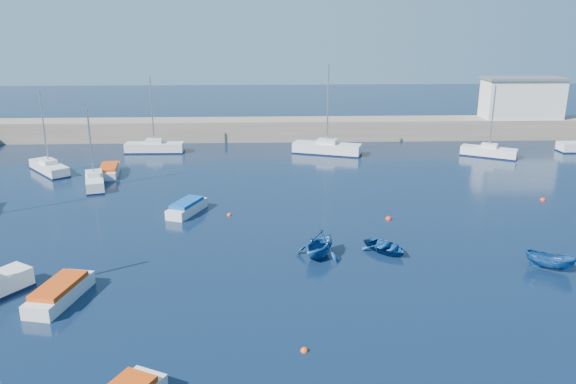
{
  "coord_description": "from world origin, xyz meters",
  "views": [
    {
      "loc": [
        -3.53,
        -26.85,
        15.14
      ],
      "look_at": [
        -1.89,
        16.98,
        1.6
      ],
      "focal_mm": 35.0,
      "sensor_mm": 36.0,
      "label": 1
    }
  ],
  "objects_px": {
    "sailboat_4": "(49,167)",
    "sailboat_7": "(489,152)",
    "motorboat_1": "(187,207)",
    "motorboat_2": "(109,170)",
    "harbor_office": "(522,99)",
    "dinghy_center": "(386,247)",
    "motorboat_0": "(60,292)",
    "sailboat_6": "(327,148)",
    "sailboat_3": "(95,181)",
    "dinghy_right": "(551,262)",
    "sailboat_5": "(155,147)",
    "dinghy_left": "(319,244)"
  },
  "relations": [
    {
      "from": "sailboat_3",
      "to": "dinghy_right",
      "type": "bearing_deg",
      "value": -47.31
    },
    {
      "from": "sailboat_7",
      "to": "dinghy_center",
      "type": "xyz_separation_m",
      "value": [
        -17.43,
        -26.95,
        -0.26
      ]
    },
    {
      "from": "sailboat_6",
      "to": "motorboat_0",
      "type": "xyz_separation_m",
      "value": [
        -18.69,
        -35.32,
        -0.18
      ]
    },
    {
      "from": "sailboat_3",
      "to": "sailboat_7",
      "type": "relative_size",
      "value": 0.92
    },
    {
      "from": "sailboat_3",
      "to": "motorboat_2",
      "type": "bearing_deg",
      "value": 69.55
    },
    {
      "from": "sailboat_3",
      "to": "dinghy_left",
      "type": "bearing_deg",
      "value": -58.28
    },
    {
      "from": "sailboat_7",
      "to": "motorboat_2",
      "type": "relative_size",
      "value": 1.6
    },
    {
      "from": "sailboat_3",
      "to": "dinghy_right",
      "type": "xyz_separation_m",
      "value": [
        34.03,
        -19.61,
        -0.02
      ]
    },
    {
      "from": "sailboat_7",
      "to": "motorboat_1",
      "type": "relative_size",
      "value": 1.79
    },
    {
      "from": "sailboat_3",
      "to": "motorboat_1",
      "type": "xyz_separation_m",
      "value": [
        9.7,
        -7.84,
        -0.1
      ]
    },
    {
      "from": "harbor_office",
      "to": "dinghy_center",
      "type": "height_order",
      "value": "harbor_office"
    },
    {
      "from": "sailboat_3",
      "to": "motorboat_1",
      "type": "bearing_deg",
      "value": -56.31
    },
    {
      "from": "sailboat_3",
      "to": "sailboat_4",
      "type": "height_order",
      "value": "sailboat_4"
    },
    {
      "from": "sailboat_5",
      "to": "motorboat_0",
      "type": "xyz_separation_m",
      "value": [
        1.65,
        -36.74,
        -0.14
      ]
    },
    {
      "from": "dinghy_left",
      "to": "harbor_office",
      "type": "bearing_deg",
      "value": 82.9
    },
    {
      "from": "dinghy_center",
      "to": "motorboat_1",
      "type": "bearing_deg",
      "value": 112.76
    },
    {
      "from": "harbor_office",
      "to": "dinghy_left",
      "type": "distance_m",
      "value": 49.14
    },
    {
      "from": "harbor_office",
      "to": "sailboat_5",
      "type": "relative_size",
      "value": 1.12
    },
    {
      "from": "sailboat_6",
      "to": "motorboat_0",
      "type": "bearing_deg",
      "value": 171.55
    },
    {
      "from": "harbor_office",
      "to": "sailboat_6",
      "type": "relative_size",
      "value": 0.97
    },
    {
      "from": "harbor_office",
      "to": "dinghy_left",
      "type": "height_order",
      "value": "harbor_office"
    },
    {
      "from": "motorboat_1",
      "to": "sailboat_7",
      "type": "bearing_deg",
      "value": 52.0
    },
    {
      "from": "sailboat_3",
      "to": "sailboat_4",
      "type": "bearing_deg",
      "value": 121.75
    },
    {
      "from": "sailboat_7",
      "to": "motorboat_1",
      "type": "xyz_separation_m",
      "value": [
        -31.99,
        -18.42,
        -0.11
      ]
    },
    {
      "from": "sailboat_5",
      "to": "sailboat_6",
      "type": "relative_size",
      "value": 0.87
    },
    {
      "from": "sailboat_6",
      "to": "dinghy_right",
      "type": "xyz_separation_m",
      "value": [
        10.76,
        -32.39,
        -0.11
      ]
    },
    {
      "from": "sailboat_7",
      "to": "dinghy_right",
      "type": "bearing_deg",
      "value": -163.83
    },
    {
      "from": "motorboat_0",
      "to": "sailboat_7",
      "type": "bearing_deg",
      "value": 53.84
    },
    {
      "from": "sailboat_5",
      "to": "motorboat_0",
      "type": "relative_size",
      "value": 1.77
    },
    {
      "from": "sailboat_4",
      "to": "dinghy_center",
      "type": "distance_m",
      "value": 37.39
    },
    {
      "from": "motorboat_0",
      "to": "dinghy_center",
      "type": "height_order",
      "value": "motorboat_0"
    },
    {
      "from": "sailboat_6",
      "to": "dinghy_right",
      "type": "relative_size",
      "value": 3.47
    },
    {
      "from": "sailboat_5",
      "to": "dinghy_center",
      "type": "height_order",
      "value": "sailboat_5"
    },
    {
      "from": "motorboat_0",
      "to": "motorboat_2",
      "type": "height_order",
      "value": "motorboat_0"
    },
    {
      "from": "dinghy_center",
      "to": "motorboat_2",
      "type": "bearing_deg",
      "value": 102.43
    },
    {
      "from": "motorboat_1",
      "to": "dinghy_center",
      "type": "relative_size",
      "value": 1.36
    },
    {
      "from": "sailboat_4",
      "to": "sailboat_7",
      "type": "height_order",
      "value": "sailboat_4"
    },
    {
      "from": "sailboat_6",
      "to": "sailboat_7",
      "type": "relative_size",
      "value": 1.27
    },
    {
      "from": "sailboat_7",
      "to": "motorboat_0",
      "type": "height_order",
      "value": "sailboat_7"
    },
    {
      "from": "sailboat_4",
      "to": "motorboat_1",
      "type": "bearing_deg",
      "value": -79.64
    },
    {
      "from": "motorboat_1",
      "to": "motorboat_2",
      "type": "relative_size",
      "value": 0.89
    },
    {
      "from": "sailboat_3",
      "to": "motorboat_0",
      "type": "xyz_separation_m",
      "value": [
        4.59,
        -22.53,
        -0.09
      ]
    },
    {
      "from": "motorboat_0",
      "to": "dinghy_center",
      "type": "bearing_deg",
      "value": 29.5
    },
    {
      "from": "dinghy_right",
      "to": "sailboat_6",
      "type": "bearing_deg",
      "value": 49.76
    },
    {
      "from": "harbor_office",
      "to": "sailboat_6",
      "type": "height_order",
      "value": "sailboat_6"
    },
    {
      "from": "sailboat_4",
      "to": "harbor_office",
      "type": "bearing_deg",
      "value": -23.83
    },
    {
      "from": "sailboat_5",
      "to": "dinghy_left",
      "type": "distance_m",
      "value": 35.45
    },
    {
      "from": "dinghy_left",
      "to": "sailboat_5",
      "type": "bearing_deg",
      "value": 149.12
    },
    {
      "from": "motorboat_1",
      "to": "sailboat_3",
      "type": "bearing_deg",
      "value": 163.11
    },
    {
      "from": "sailboat_7",
      "to": "motorboat_0",
      "type": "relative_size",
      "value": 1.61
    }
  ]
}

